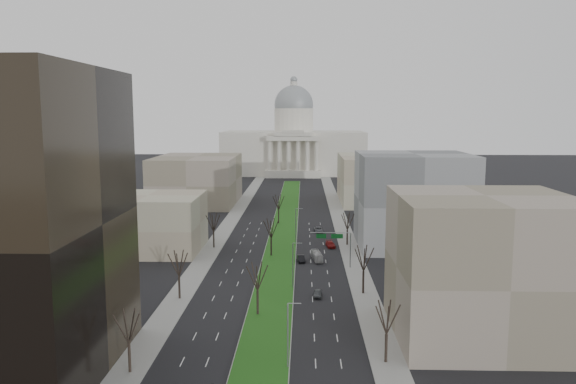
% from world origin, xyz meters
% --- Properties ---
extents(ground, '(600.00, 600.00, 0.00)m').
position_xyz_m(ground, '(0.00, 120.00, 0.00)').
color(ground, black).
rests_on(ground, ground).
extents(median, '(8.00, 222.03, 0.20)m').
position_xyz_m(median, '(0.00, 118.99, 0.10)').
color(median, '#999993').
rests_on(median, ground).
extents(sidewalk_left, '(5.00, 330.00, 0.15)m').
position_xyz_m(sidewalk_left, '(-17.50, 95.00, 0.07)').
color(sidewalk_left, gray).
rests_on(sidewalk_left, ground).
extents(sidewalk_right, '(5.00, 330.00, 0.15)m').
position_xyz_m(sidewalk_right, '(17.50, 95.00, 0.07)').
color(sidewalk_right, gray).
rests_on(sidewalk_right, ground).
extents(capitol, '(80.00, 46.00, 55.00)m').
position_xyz_m(capitol, '(0.00, 269.59, 16.31)').
color(capitol, beige).
rests_on(capitol, ground).
extents(building_beige_left, '(26.00, 22.00, 14.00)m').
position_xyz_m(building_beige_left, '(-33.00, 85.00, 7.00)').
color(building_beige_left, tan).
rests_on(building_beige_left, ground).
extents(building_tan_right, '(26.00, 24.00, 22.00)m').
position_xyz_m(building_tan_right, '(33.00, 32.00, 11.00)').
color(building_tan_right, gray).
rests_on(building_tan_right, ground).
extents(building_grey_right, '(28.00, 26.00, 24.00)m').
position_xyz_m(building_grey_right, '(34.00, 92.00, 12.00)').
color(building_grey_right, slate).
rests_on(building_grey_right, ground).
extents(building_far_left, '(30.00, 40.00, 18.00)m').
position_xyz_m(building_far_left, '(-35.00, 160.00, 9.00)').
color(building_far_left, gray).
rests_on(building_far_left, ground).
extents(building_far_right, '(30.00, 40.00, 18.00)m').
position_xyz_m(building_far_right, '(35.00, 165.00, 9.00)').
color(building_far_right, tan).
rests_on(building_far_right, ground).
extents(tree_left_near, '(5.10, 5.10, 9.18)m').
position_xyz_m(tree_left_near, '(-17.20, 18.00, 6.61)').
color(tree_left_near, black).
rests_on(tree_left_near, ground).
extents(tree_left_mid, '(5.40, 5.40, 9.72)m').
position_xyz_m(tree_left_mid, '(-17.20, 48.00, 7.00)').
color(tree_left_mid, black).
rests_on(tree_left_mid, ground).
extents(tree_left_far, '(5.28, 5.28, 9.50)m').
position_xyz_m(tree_left_far, '(-17.20, 88.00, 6.84)').
color(tree_left_far, black).
rests_on(tree_left_far, ground).
extents(tree_right_near, '(5.16, 5.16, 9.29)m').
position_xyz_m(tree_right_near, '(17.20, 22.00, 6.69)').
color(tree_right_near, black).
rests_on(tree_right_near, ground).
extents(tree_right_mid, '(5.52, 5.52, 9.94)m').
position_xyz_m(tree_right_mid, '(17.20, 52.00, 7.16)').
color(tree_right_mid, black).
rests_on(tree_right_mid, ground).
extents(tree_right_far, '(5.04, 5.04, 9.07)m').
position_xyz_m(tree_right_far, '(17.20, 92.00, 6.53)').
color(tree_right_far, black).
rests_on(tree_right_far, ground).
extents(tree_median_a, '(5.40, 5.40, 9.72)m').
position_xyz_m(tree_median_a, '(-2.00, 40.00, 7.00)').
color(tree_median_a, black).
rests_on(tree_median_a, ground).
extents(tree_median_b, '(5.40, 5.40, 9.72)m').
position_xyz_m(tree_median_b, '(-2.00, 80.00, 7.00)').
color(tree_median_b, black).
rests_on(tree_median_b, ground).
extents(tree_median_c, '(5.40, 5.40, 9.72)m').
position_xyz_m(tree_median_c, '(-2.00, 120.00, 7.00)').
color(tree_median_c, black).
rests_on(tree_median_c, ground).
extents(streetlamp_median_a, '(1.90, 0.20, 9.16)m').
position_xyz_m(streetlamp_median_a, '(3.76, 20.00, 4.81)').
color(streetlamp_median_a, gray).
rests_on(streetlamp_median_a, ground).
extents(streetlamp_median_b, '(1.90, 0.20, 9.16)m').
position_xyz_m(streetlamp_median_b, '(3.76, 55.00, 4.81)').
color(streetlamp_median_b, gray).
rests_on(streetlamp_median_b, ground).
extents(streetlamp_median_c, '(1.90, 0.20, 9.16)m').
position_xyz_m(streetlamp_median_c, '(3.76, 95.00, 4.81)').
color(streetlamp_median_c, gray).
rests_on(streetlamp_median_c, ground).
extents(mast_arm_signs, '(9.12, 0.24, 8.09)m').
position_xyz_m(mast_arm_signs, '(13.49, 70.03, 6.11)').
color(mast_arm_signs, gray).
rests_on(mast_arm_signs, ground).
extents(car_grey_near, '(1.81, 4.02, 1.34)m').
position_xyz_m(car_grey_near, '(8.45, 49.84, 0.67)').
color(car_grey_near, '#484C4F').
rests_on(car_grey_near, ground).
extents(car_black, '(2.11, 4.64, 1.48)m').
position_xyz_m(car_black, '(5.20, 75.08, 0.74)').
color(car_black, black).
rests_on(car_black, ground).
extents(car_red, '(2.72, 5.25, 1.45)m').
position_xyz_m(car_red, '(12.72, 89.59, 0.73)').
color(car_red, maroon).
rests_on(car_red, ground).
extents(car_grey_far, '(2.72, 5.26, 1.42)m').
position_xyz_m(car_grey_far, '(10.10, 108.24, 0.71)').
color(car_grey_far, '#575960').
rests_on(car_grey_far, ground).
extents(box_van, '(2.73, 7.59, 2.07)m').
position_xyz_m(box_van, '(8.95, 76.40, 1.03)').
color(box_van, silver).
rests_on(box_van, ground).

